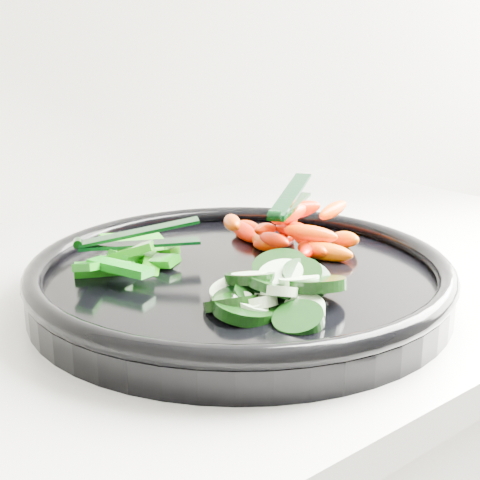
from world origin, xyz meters
TOP-DOWN VIEW (x-y plane):
  - veggie_tray at (0.49, 1.61)m, footprint 0.45×0.45m
  - cucumber_pile at (0.46, 1.54)m, footprint 0.13×0.13m
  - carrot_pile at (0.57, 1.63)m, footprint 0.15×0.16m
  - pepper_pile at (0.42, 1.69)m, footprint 0.12×0.10m
  - tong_carrot at (0.56, 1.63)m, footprint 0.10×0.07m
  - tong_pepper at (0.42, 1.69)m, footprint 0.11×0.06m

SIDE VIEW (x-z plane):
  - veggie_tray at x=0.49m, z-range 0.93..0.97m
  - pepper_pile at x=0.42m, z-range 0.94..0.98m
  - cucumber_pile at x=0.46m, z-range 0.94..0.98m
  - carrot_pile at x=0.57m, z-range 0.95..1.00m
  - tong_pepper at x=0.42m, z-range 0.97..0.99m
  - tong_carrot at x=0.56m, z-range 0.99..1.02m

